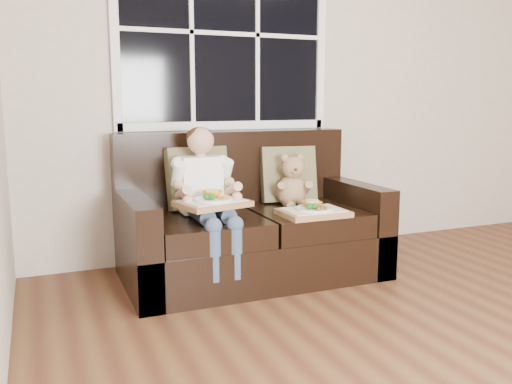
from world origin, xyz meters
name	(u,v)px	position (x,y,z in m)	size (l,w,h in m)	color
window_back	(225,34)	(-0.76, 2.48, 1.65)	(1.62, 0.04, 1.37)	black
loveseat	(249,229)	(-0.76, 2.02, 0.31)	(1.70, 0.92, 0.96)	black
pillow_left	(198,178)	(-1.07, 2.17, 0.66)	(0.42, 0.21, 0.43)	#6D6844
pillow_right	(288,174)	(-0.39, 2.17, 0.65)	(0.42, 0.24, 0.41)	#6D6844
child	(205,186)	(-1.10, 1.90, 0.64)	(0.38, 0.60, 0.86)	white
teddy_bear	(292,184)	(-0.43, 2.02, 0.60)	(0.25, 0.30, 0.38)	#9C7652
tray_left	(213,202)	(-1.10, 1.74, 0.57)	(0.46, 0.40, 0.09)	#AF844F
tray_right	(313,211)	(-0.45, 1.66, 0.48)	(0.41, 0.32, 0.09)	#AF844F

